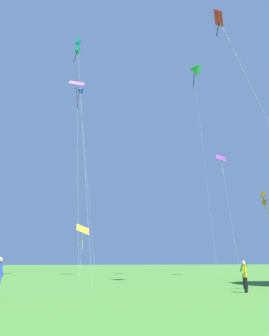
% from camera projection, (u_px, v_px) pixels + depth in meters
% --- Properties ---
extents(kite_purple_streamer, '(3.13, 5.84, 15.68)m').
position_uv_depth(kite_purple_streamer, '(222.00, 163.00, 41.26)').
color(kite_purple_streamer, purple).
rests_on(kite_purple_streamer, ground_plane).
extents(kite_pink_low, '(2.42, 11.86, 27.48)m').
position_uv_depth(kite_pink_low, '(77.00, 91.00, 44.79)').
color(kite_pink_low, pink).
rests_on(kite_pink_low, ground_plane).
extents(kite_red_high, '(1.78, 8.57, 24.90)m').
position_uv_depth(kite_red_high, '(222.00, 27.00, 29.18)').
color(kite_red_high, red).
rests_on(kite_red_high, ground_plane).
extents(kite_teal_box, '(1.70, 10.39, 26.89)m').
position_uv_depth(kite_teal_box, '(78.00, 47.00, 36.27)').
color(kite_teal_box, teal).
rests_on(kite_teal_box, ground_plane).
extents(kite_blue_delta, '(3.03, 10.40, 30.50)m').
position_uv_depth(kite_blue_delta, '(80.00, 90.00, 52.86)').
color(kite_blue_delta, blue).
rests_on(kite_blue_delta, ground_plane).
extents(kite_yellow_diamond, '(1.88, 7.32, 6.86)m').
position_uv_depth(kite_yellow_diamond, '(83.00, 233.00, 43.75)').
color(kite_yellow_diamond, yellow).
rests_on(kite_yellow_diamond, ground_plane).
extents(kite_green_small, '(3.07, 6.71, 30.80)m').
position_uv_depth(kite_green_small, '(194.00, 69.00, 46.95)').
color(kite_green_small, green).
rests_on(kite_green_small, ground_plane).
extents(kite_orange_box, '(1.57, 7.03, 7.18)m').
position_uv_depth(kite_orange_box, '(264.00, 200.00, 25.39)').
color(kite_orange_box, orange).
rests_on(kite_orange_box, ground_plane).
extents(person_foreground_watcher, '(0.49, 0.31, 1.60)m').
position_uv_depth(person_foreground_watcher, '(245.00, 274.00, 17.23)').
color(person_foreground_watcher, black).
rests_on(person_foreground_watcher, ground_plane).
extents(person_in_red_shirt, '(0.44, 0.45, 1.70)m').
position_uv_depth(person_in_red_shirt, '(244.00, 272.00, 19.67)').
color(person_in_red_shirt, black).
rests_on(person_in_red_shirt, ground_plane).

